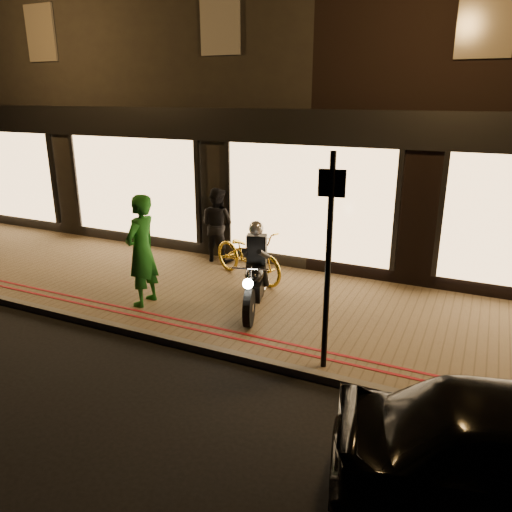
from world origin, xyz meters
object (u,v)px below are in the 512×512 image
at_px(sign_post, 329,253).
at_px(person_green, 142,251).
at_px(motorcycle, 255,277).
at_px(bicycle_gold, 248,255).

height_order(sign_post, person_green, sign_post).
height_order(motorcycle, bicycle_gold, motorcycle).
xyz_separation_m(motorcycle, bicycle_gold, (-0.80, 1.34, -0.10)).
distance_m(motorcycle, person_green, 2.08).
relative_size(sign_post, person_green, 1.48).
bearing_deg(sign_post, motorcycle, 141.30).
xyz_separation_m(sign_post, bicycle_gold, (-2.51, 2.71, -1.16)).
bearing_deg(sign_post, person_green, 168.57).
distance_m(motorcycle, bicycle_gold, 1.56).
relative_size(motorcycle, person_green, 0.94).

